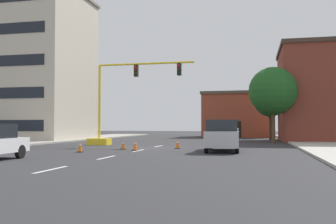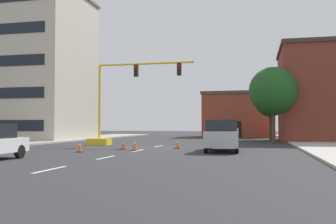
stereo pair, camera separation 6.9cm
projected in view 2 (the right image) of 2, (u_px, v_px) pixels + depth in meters
ground_plane at (150, 148)px, 28.04m from camera, size 160.00×160.00×0.00m
sidewalk_left at (44, 141)px, 38.83m from camera, size 6.00×56.00×0.14m
sidewalk_right at (327, 144)px, 32.84m from camera, size 6.00×56.00×0.14m
lane_stripe_seg_0 at (50, 169)px, 14.40m from camera, size 0.16×2.40×0.01m
lane_stripe_seg_1 at (106, 157)px, 19.76m from camera, size 0.16×2.40×0.01m
lane_stripe_seg_2 at (138, 151)px, 25.11m from camera, size 0.16×2.40×0.01m
lane_stripe_seg_3 at (159, 146)px, 30.47m from camera, size 0.16×2.40×0.01m
building_tall_left at (29, 67)px, 44.15m from camera, size 12.87×11.03×16.60m
building_brick_center at (239, 115)px, 55.22m from camera, size 9.79×9.07×6.26m
traffic_signal_gantry at (112, 118)px, 32.29m from camera, size 9.01×1.20×6.83m
tree_right_far at (271, 100)px, 44.05m from camera, size 3.79×3.79×6.42m
tree_right_mid at (273, 91)px, 36.00m from camera, size 4.50×4.50×7.12m
pickup_truck_silver at (222, 136)px, 24.48m from camera, size 2.24×5.48×1.99m
traffic_cone_roadside_a at (135, 145)px, 25.17m from camera, size 0.36×0.36×0.75m
traffic_cone_roadside_b at (123, 145)px, 26.54m from camera, size 0.36×0.36×0.64m
traffic_cone_roadside_c at (177, 144)px, 27.42m from camera, size 0.36×0.36×0.71m
traffic_cone_roadside_d at (80, 147)px, 23.64m from camera, size 0.36×0.36×0.67m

